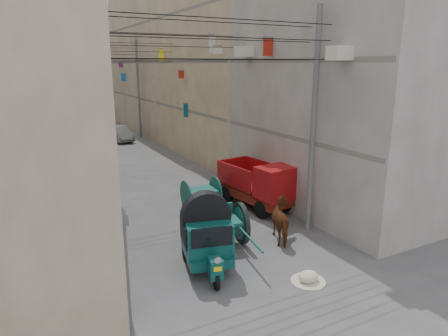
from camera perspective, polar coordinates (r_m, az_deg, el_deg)
building_row_right at (r=41.44m, az=-8.69°, el=15.02°), size 8.00×62.00×14.00m
end_cap_building at (r=71.20m, az=-23.86°, el=13.78°), size 22.00×10.00×13.00m
shutters_left at (r=16.11m, az=-20.05°, el=-2.75°), size 0.18×14.40×2.88m
signboards at (r=27.36m, az=-15.69°, el=8.58°), size 8.22×40.52×5.67m
ac_units at (r=15.81m, az=9.42°, el=19.42°), size 0.70×6.55×3.35m
utility_poles at (r=22.80m, az=-13.19°, el=9.07°), size 7.40×22.20×8.00m
overhead_cables at (r=20.22m, az=-11.68°, el=16.34°), size 7.40×22.52×1.12m
auto_rickshaw at (r=12.24m, az=-2.56°, el=-9.38°), size 1.90×2.70×1.84m
tonga_cart at (r=13.72m, az=-0.24°, el=-8.10°), size 1.73×3.38×1.46m
mini_truck at (r=17.06m, az=5.57°, el=-2.75°), size 2.07×3.83×2.05m
second_cart at (r=17.28m, az=-3.31°, el=-3.50°), size 1.52×1.36×1.30m
feed_sack at (r=12.10m, az=11.96°, el=-14.93°), size 0.62×0.50×0.31m
horse at (r=14.27m, az=8.54°, el=-7.50°), size 1.32×1.88×1.45m
distant_car_white at (r=32.74m, az=-21.24°, el=4.12°), size 2.40×4.07×1.30m
distant_car_grey at (r=33.58m, az=-14.61°, el=4.78°), size 1.50×3.66×1.18m
distant_car_green at (r=42.78m, az=-21.67°, el=6.18°), size 2.32×3.94×1.07m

